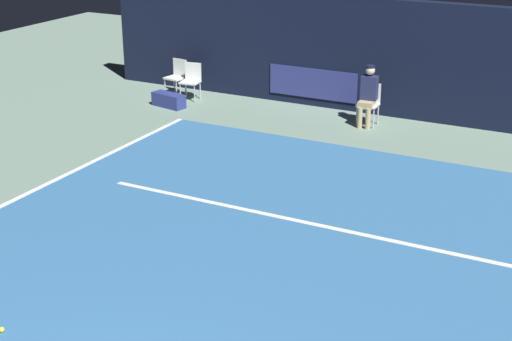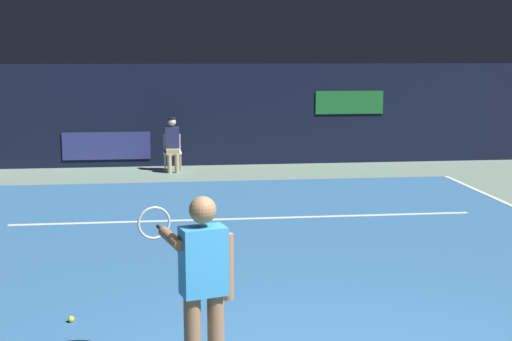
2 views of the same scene
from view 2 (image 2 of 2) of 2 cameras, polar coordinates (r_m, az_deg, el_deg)
name	(u,v)px [view 2 (image 2 of 2)]	position (r m, az deg, el deg)	size (l,w,h in m)	color
ground_plane	(260,251)	(10.22, 0.37, -6.64)	(32.46, 32.46, 0.00)	slate
court_surface	(260,251)	(10.21, 0.37, -6.60)	(10.30, 11.42, 0.01)	#336699
line_service	(246,219)	(12.13, -0.80, -3.96)	(8.03, 0.10, 0.01)	white
back_wall	(221,115)	(18.08, -2.87, 4.59)	(16.75, 0.33, 2.60)	black
tennis_player	(202,285)	(5.73, -4.43, -9.34)	(0.81, 0.92, 1.73)	#8C6647
line_judge_on_chair	(172,144)	(17.11, -6.87, 2.19)	(0.46, 0.54, 1.32)	white
tennis_ball	(71,319)	(7.85, -14.91, -11.68)	(0.07, 0.07, 0.07)	#CCE033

